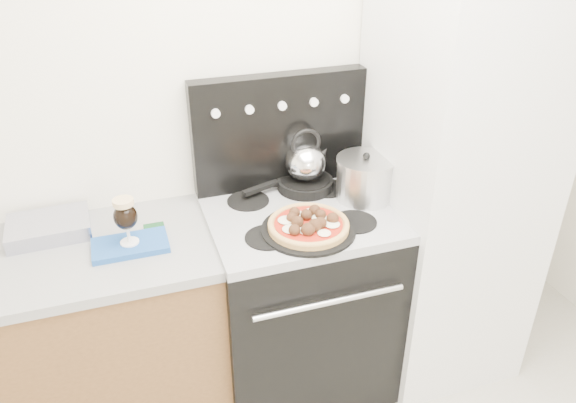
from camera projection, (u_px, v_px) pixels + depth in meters
name	position (u px, v px, depth m)	size (l,w,h in m)	color
room_shell	(387.00, 273.00, 1.41)	(3.52, 3.01, 2.52)	beige
base_cabinet	(40.00, 356.00, 2.28)	(1.45, 0.60, 0.86)	brown
countertop	(13.00, 266.00, 2.06)	(1.48, 0.63, 0.04)	#979797
stove_body	(298.00, 302.00, 2.55)	(0.76, 0.65, 0.88)	black
cooktop	(300.00, 216.00, 2.33)	(0.76, 0.65, 0.04)	#ADADB2
backguard	(279.00, 131.00, 2.42)	(0.76, 0.08, 0.50)	black
fridge	(451.00, 183.00, 2.47)	(0.64, 0.68, 1.90)	silver
foil_sheet	(49.00, 227.00, 2.19)	(0.31, 0.23, 0.06)	silver
oven_mitt	(130.00, 245.00, 2.11)	(0.28, 0.16, 0.02)	#1F52A5
beer_glass	(126.00, 221.00, 2.06)	(0.09, 0.09, 0.19)	black
pizza_pan	(308.00, 230.00, 2.19)	(0.37, 0.37, 0.01)	black
pizza	(309.00, 223.00, 2.17)	(0.32, 0.32, 0.05)	#EFA165
skillet	(305.00, 184.00, 2.48)	(0.25, 0.25, 0.04)	black
tea_kettle	(306.00, 159.00, 2.42)	(0.18, 0.18, 0.20)	white
stock_pot	(365.00, 179.00, 2.38)	(0.24, 0.24, 0.17)	silver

